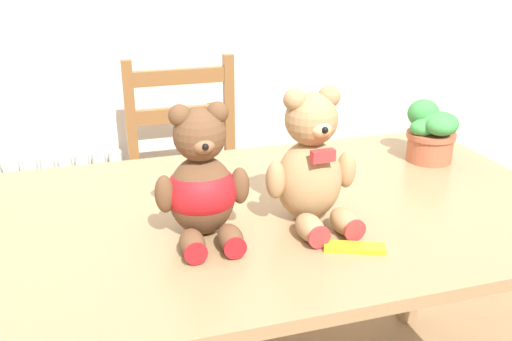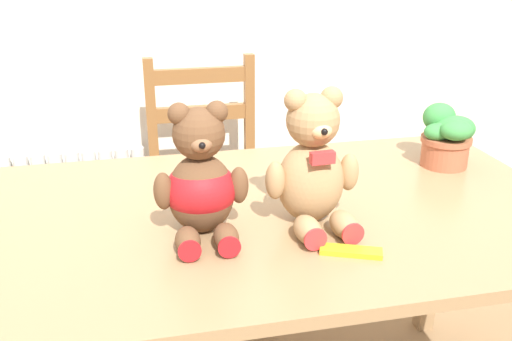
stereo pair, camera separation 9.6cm
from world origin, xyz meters
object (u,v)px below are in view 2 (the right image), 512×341
teddy_bear_left (201,183)px  teddy_bear_right (313,167)px  potted_plant (447,136)px  chocolate_bar (351,251)px  wooden_chair_behind (208,189)px

teddy_bear_left → teddy_bear_right: (0.26, -0.00, 0.02)m
teddy_bear_left → potted_plant: size_ratio=1.69×
teddy_bear_left → chocolate_bar: teddy_bear_left is taller
teddy_bear_left → chocolate_bar: (0.30, -0.17, -0.12)m
wooden_chair_behind → chocolate_bar: 1.14m
potted_plant → chocolate_bar: (-0.47, -0.45, -0.08)m
teddy_bear_right → potted_plant: size_ratio=1.78×
teddy_bear_right → chocolate_bar: (0.04, -0.17, -0.13)m
wooden_chair_behind → teddy_bear_left: 1.01m
teddy_bear_left → chocolate_bar: size_ratio=2.31×
potted_plant → chocolate_bar: 0.66m
teddy_bear_left → potted_plant: bearing=-159.5°
wooden_chair_behind → teddy_bear_left: bearing=81.7°
wooden_chair_behind → teddy_bear_right: teddy_bear_right is taller
wooden_chair_behind → potted_plant: size_ratio=5.40×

